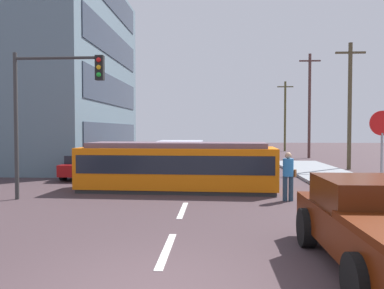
{
  "coord_description": "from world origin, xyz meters",
  "views": [
    {
      "loc": [
        0.98,
        -5.89,
        2.43
      ],
      "look_at": [
        0.09,
        9.2,
        1.87
      ],
      "focal_mm": 37.16,
      "sensor_mm": 36.0,
      "label": 1
    }
  ],
  "objects_px": {
    "city_bus": "(178,156)",
    "utility_pole_distant": "(285,115)",
    "utility_pole_mid": "(350,104)",
    "pedestrian_crossing": "(288,173)",
    "streetcar_tram": "(178,166)",
    "stop_sign": "(382,138)",
    "utility_pole_far": "(309,104)",
    "parked_sedan_far": "(118,156)",
    "traffic_light_mast": "(51,96)",
    "parked_sedan_mid": "(89,165)"
  },
  "relations": [
    {
      "from": "city_bus",
      "to": "utility_pole_distant",
      "type": "height_order",
      "value": "utility_pole_distant"
    },
    {
      "from": "utility_pole_distant",
      "to": "utility_pole_mid",
      "type": "bearing_deg",
      "value": -89.28
    },
    {
      "from": "city_bus",
      "to": "pedestrian_crossing",
      "type": "relative_size",
      "value": 3.57
    },
    {
      "from": "streetcar_tram",
      "to": "pedestrian_crossing",
      "type": "xyz_separation_m",
      "value": [
        4.01,
        -2.17,
        -0.05
      ]
    },
    {
      "from": "stop_sign",
      "to": "utility_pole_far",
      "type": "xyz_separation_m",
      "value": [
        2.98,
        22.25,
        2.46
      ]
    },
    {
      "from": "parked_sedan_far",
      "to": "utility_pole_mid",
      "type": "xyz_separation_m",
      "value": [
        14.82,
        -1.97,
        3.42
      ]
    },
    {
      "from": "traffic_light_mast",
      "to": "utility_pole_distant",
      "type": "height_order",
      "value": "utility_pole_distant"
    },
    {
      "from": "pedestrian_crossing",
      "to": "city_bus",
      "type": "bearing_deg",
      "value": 120.73
    },
    {
      "from": "utility_pole_far",
      "to": "traffic_light_mast",
      "type": "bearing_deg",
      "value": -122.9
    },
    {
      "from": "city_bus",
      "to": "streetcar_tram",
      "type": "bearing_deg",
      "value": -84.92
    },
    {
      "from": "parked_sedan_far",
      "to": "stop_sign",
      "type": "distance_m",
      "value": 18.57
    },
    {
      "from": "city_bus",
      "to": "parked_sedan_far",
      "type": "distance_m",
      "value": 7.25
    },
    {
      "from": "stop_sign",
      "to": "traffic_light_mast",
      "type": "distance_m",
      "value": 10.91
    },
    {
      "from": "parked_sedan_far",
      "to": "utility_pole_far",
      "type": "bearing_deg",
      "value": 28.34
    },
    {
      "from": "city_bus",
      "to": "utility_pole_mid",
      "type": "xyz_separation_m",
      "value": [
        10.18,
        3.58,
        3.0
      ]
    },
    {
      "from": "pedestrian_crossing",
      "to": "traffic_light_mast",
      "type": "relative_size",
      "value": 0.33
    },
    {
      "from": "city_bus",
      "to": "parked_sedan_mid",
      "type": "height_order",
      "value": "city_bus"
    },
    {
      "from": "stop_sign",
      "to": "utility_pole_mid",
      "type": "height_order",
      "value": "utility_pole_mid"
    },
    {
      "from": "city_bus",
      "to": "traffic_light_mast",
      "type": "xyz_separation_m",
      "value": [
        -3.69,
        -7.77,
        2.56
      ]
    },
    {
      "from": "traffic_light_mast",
      "to": "utility_pole_distant",
      "type": "distance_m",
      "value": 35.08
    },
    {
      "from": "streetcar_tram",
      "to": "city_bus",
      "type": "xyz_separation_m",
      "value": [
        -0.48,
        5.38,
        0.05
      ]
    },
    {
      "from": "parked_sedan_far",
      "to": "utility_pole_mid",
      "type": "relative_size",
      "value": 0.55
    },
    {
      "from": "streetcar_tram",
      "to": "traffic_light_mast",
      "type": "xyz_separation_m",
      "value": [
        -4.17,
        -2.39,
        2.6
      ]
    },
    {
      "from": "traffic_light_mast",
      "to": "utility_pole_far",
      "type": "distance_m",
      "value": 25.33
    },
    {
      "from": "stop_sign",
      "to": "utility_pole_far",
      "type": "relative_size",
      "value": 0.32
    },
    {
      "from": "stop_sign",
      "to": "utility_pole_distant",
      "type": "height_order",
      "value": "utility_pole_distant"
    },
    {
      "from": "streetcar_tram",
      "to": "utility_pole_distant",
      "type": "relative_size",
      "value": 0.99
    },
    {
      "from": "streetcar_tram",
      "to": "traffic_light_mast",
      "type": "relative_size",
      "value": 1.54
    },
    {
      "from": "city_bus",
      "to": "parked_sedan_mid",
      "type": "distance_m",
      "value": 4.68
    },
    {
      "from": "streetcar_tram",
      "to": "utility_pole_far",
      "type": "bearing_deg",
      "value": 63.07
    },
    {
      "from": "parked_sedan_far",
      "to": "stop_sign",
      "type": "relative_size",
      "value": 1.47
    },
    {
      "from": "traffic_light_mast",
      "to": "utility_pole_far",
      "type": "bearing_deg",
      "value": 57.1
    },
    {
      "from": "stop_sign",
      "to": "utility_pole_distant",
      "type": "bearing_deg",
      "value": 85.14
    },
    {
      "from": "parked_sedan_far",
      "to": "traffic_light_mast",
      "type": "height_order",
      "value": "traffic_light_mast"
    },
    {
      "from": "streetcar_tram",
      "to": "utility_pole_mid",
      "type": "relative_size",
      "value": 1.02
    },
    {
      "from": "utility_pole_distant",
      "to": "traffic_light_mast",
      "type": "bearing_deg",
      "value": -112.82
    },
    {
      "from": "streetcar_tram",
      "to": "city_bus",
      "type": "relative_size",
      "value": 1.32
    },
    {
      "from": "traffic_light_mast",
      "to": "utility_pole_far",
      "type": "xyz_separation_m",
      "value": [
        13.75,
        21.25,
        1.05
      ]
    },
    {
      "from": "city_bus",
      "to": "utility_pole_distant",
      "type": "relative_size",
      "value": 0.75
    },
    {
      "from": "streetcar_tram",
      "to": "utility_pole_mid",
      "type": "bearing_deg",
      "value": 42.74
    },
    {
      "from": "city_bus",
      "to": "traffic_light_mast",
      "type": "distance_m",
      "value": 8.98
    },
    {
      "from": "streetcar_tram",
      "to": "parked_sedan_far",
      "type": "bearing_deg",
      "value": 115.1
    },
    {
      "from": "traffic_light_mast",
      "to": "utility_pole_mid",
      "type": "bearing_deg",
      "value": 39.31
    },
    {
      "from": "parked_sedan_mid",
      "to": "utility_pole_distant",
      "type": "height_order",
      "value": "utility_pole_distant"
    },
    {
      "from": "pedestrian_crossing",
      "to": "utility_pole_mid",
      "type": "xyz_separation_m",
      "value": [
        5.69,
        11.13,
        3.1
      ]
    },
    {
      "from": "parked_sedan_mid",
      "to": "traffic_light_mast",
      "type": "xyz_separation_m",
      "value": [
        0.75,
        -6.36,
        2.98
      ]
    },
    {
      "from": "pedestrian_crossing",
      "to": "stop_sign",
      "type": "distance_m",
      "value": 3.13
    },
    {
      "from": "streetcar_tram",
      "to": "traffic_light_mast",
      "type": "distance_m",
      "value": 5.47
    },
    {
      "from": "utility_pole_mid",
      "to": "city_bus",
      "type": "bearing_deg",
      "value": -160.6
    },
    {
      "from": "stop_sign",
      "to": "traffic_light_mast",
      "type": "bearing_deg",
      "value": 174.71
    }
  ]
}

